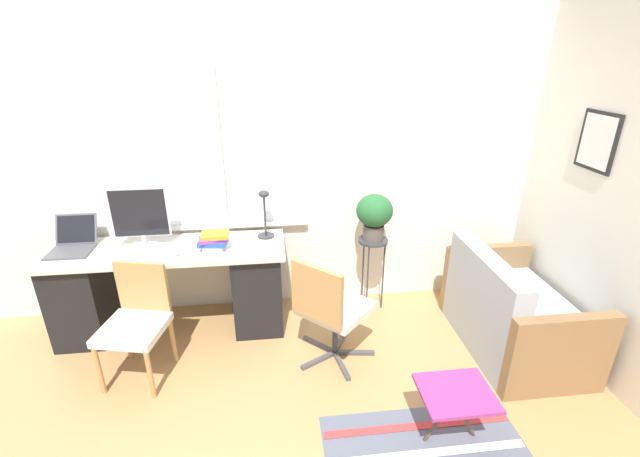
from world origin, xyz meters
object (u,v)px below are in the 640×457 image
object	(u,v)px
couch_loveseat	(511,315)
desk_lamp	(265,210)
office_chair_swivel	(330,308)
folding_stool	(456,396)
desk_chair_wooden	(136,320)
monitor	(140,216)
keyboard	(138,257)
mouse	(177,253)
plant_stand	(373,249)
book_stack	(214,241)
laptop	(73,243)
potted_plant	(374,214)

from	to	relation	value
couch_loveseat	desk_lamp	bearing A→B (deg)	70.12
desk_lamp	office_chair_swivel	bearing A→B (deg)	-56.91
office_chair_swivel	folding_stool	distance (m)	1.06
desk_lamp	folding_stool	bearing A→B (deg)	-54.10
desk_chair_wooden	office_chair_swivel	bearing A→B (deg)	11.53
monitor	keyboard	world-z (taller)	monitor
mouse	plant_stand	distance (m)	1.66
monitor	couch_loveseat	size ratio (longest dim) A/B	0.41
desk_lamp	book_stack	xyz separation A→B (m)	(-0.41, -0.21, -0.17)
desk_lamp	mouse	bearing A→B (deg)	-158.05
desk_lamp	office_chair_swivel	world-z (taller)	desk_lamp
keyboard	desk_lamp	xyz separation A→B (m)	(0.99, 0.30, 0.24)
monitor	keyboard	bearing A→B (deg)	-87.80
monitor	mouse	size ratio (longest dim) A/B	8.27
keyboard	plant_stand	size ratio (longest dim) A/B	0.56
laptop	office_chair_swivel	distance (m)	2.14
laptop	folding_stool	world-z (taller)	laptop
mouse	folding_stool	distance (m)	2.25
mouse	office_chair_swivel	xyz separation A→B (m)	(1.16, -0.43, -0.32)
laptop	monitor	world-z (taller)	monitor
laptop	desk_chair_wooden	distance (m)	0.92
keyboard	potted_plant	bearing A→B (deg)	7.41
keyboard	book_stack	world-z (taller)	book_stack
desk_chair_wooden	couch_loveseat	distance (m)	2.91
office_chair_swivel	desk_chair_wooden	bearing A→B (deg)	42.12
book_stack	desk_lamp	bearing A→B (deg)	26.62
keyboard	potted_plant	distance (m)	1.95
office_chair_swivel	couch_loveseat	world-z (taller)	office_chair_swivel
plant_stand	desk_chair_wooden	bearing A→B (deg)	-161.78
monitor	office_chair_swivel	distance (m)	1.69
mouse	plant_stand	xyz separation A→B (m)	(1.63, 0.23, -0.16)
mouse	keyboard	bearing A→B (deg)	-175.94
desk_chair_wooden	plant_stand	size ratio (longest dim) A/B	1.18
desk_chair_wooden	couch_loveseat	bearing A→B (deg)	12.46
keyboard	desk_chair_wooden	size ratio (longest dim) A/B	0.48
potted_plant	folding_stool	distance (m)	1.62
monitor	desk_chair_wooden	xyz separation A→B (m)	(0.04, -0.61, -0.57)
desk_chair_wooden	plant_stand	bearing A→B (deg)	31.26
office_chair_swivel	mouse	bearing A→B (deg)	23.21
desk_chair_wooden	couch_loveseat	size ratio (longest dim) A/B	0.71
desk_chair_wooden	mouse	bearing A→B (deg)	69.54
book_stack	potted_plant	size ratio (longest dim) A/B	0.60
laptop	desk_chair_wooden	size ratio (longest dim) A/B	0.44
potted_plant	monitor	bearing A→B (deg)	-179.61
laptop	desk_chair_wooden	world-z (taller)	laptop
desk_chair_wooden	office_chair_swivel	distance (m)	1.42
desk_lamp	potted_plant	world-z (taller)	desk_lamp
laptop	mouse	bearing A→B (deg)	-13.50
monitor	desk_lamp	bearing A→B (deg)	3.67
couch_loveseat	plant_stand	world-z (taller)	couch_loveseat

